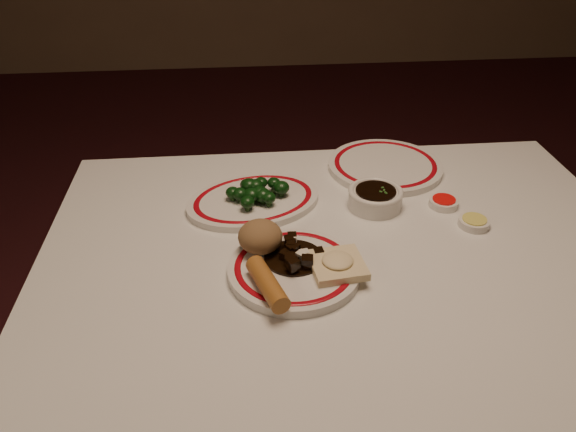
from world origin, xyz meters
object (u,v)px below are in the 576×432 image
at_px(broccoli_plate, 254,200).
at_px(broccoli_pile, 255,190).
at_px(main_plate, 294,269).
at_px(stirfry_heap, 295,254).
at_px(rice_mound, 260,237).
at_px(dining_table, 345,288).
at_px(soy_bowl, 375,199).
at_px(fried_wonton, 337,264).
at_px(spring_roll, 267,284).

height_order(broccoli_plate, broccoli_pile, broccoli_pile).
relative_size(main_plate, stirfry_heap, 2.45).
distance_m(rice_mound, broccoli_plate, 0.20).
distance_m(dining_table, rice_mound, 0.22).
bearing_deg(broccoli_plate, stirfry_heap, -73.93).
bearing_deg(broccoli_pile, soy_bowl, -6.82).
distance_m(fried_wonton, broccoli_plate, 0.30).
xyz_separation_m(rice_mound, stirfry_heap, (0.06, -0.04, -0.02)).
height_order(dining_table, main_plate, main_plate).
bearing_deg(soy_bowl, fried_wonton, -118.01).
height_order(dining_table, stirfry_heap, stirfry_heap).
xyz_separation_m(dining_table, fried_wonton, (-0.03, -0.07, 0.12)).
bearing_deg(fried_wonton, broccoli_pile, 117.46).
xyz_separation_m(stirfry_heap, soy_bowl, (0.20, 0.20, -0.01)).
height_order(dining_table, broccoli_pile, broccoli_pile).
bearing_deg(broccoli_plate, spring_roll, -88.09).
relative_size(broccoli_plate, broccoli_pile, 2.51).
distance_m(rice_mound, broccoli_pile, 0.19).
bearing_deg(soy_bowl, broccoli_plate, 172.11).
height_order(dining_table, broccoli_plate, broccoli_plate).
height_order(rice_mound, broccoli_plate, rice_mound).
bearing_deg(fried_wonton, soy_bowl, 61.99).
bearing_deg(fried_wonton, rice_mound, 152.43).
bearing_deg(main_plate, dining_table, 27.32).
distance_m(rice_mound, spring_roll, 0.12).
xyz_separation_m(dining_table, broccoli_plate, (-0.18, 0.20, 0.10)).
height_order(dining_table, rice_mound, rice_mound).
relative_size(rice_mound, spring_roll, 0.68).
bearing_deg(main_plate, rice_mound, 135.96).
bearing_deg(dining_table, rice_mound, -179.56).
height_order(broccoli_plate, soy_bowl, soy_bowl).
relative_size(stirfry_heap, soy_bowl, 0.96).
xyz_separation_m(main_plate, broccoli_pile, (-0.06, 0.25, 0.03)).
bearing_deg(soy_bowl, dining_table, -118.99).
height_order(spring_roll, fried_wonton, spring_roll).
bearing_deg(stirfry_heap, broccoli_pile, 105.46).
height_order(main_plate, rice_mound, rice_mound).
bearing_deg(rice_mound, stirfry_heap, -29.70).
bearing_deg(main_plate, spring_roll, -128.70).
bearing_deg(fried_wonton, dining_table, 64.25).
bearing_deg(fried_wonton, broccoli_plate, 117.69).
distance_m(spring_roll, broccoli_plate, 0.32).
bearing_deg(broccoli_pile, dining_table, -48.09).
bearing_deg(broccoli_pile, broccoli_plate, 127.38).
bearing_deg(soy_bowl, main_plate, -132.64).
height_order(stirfry_heap, soy_bowl, stirfry_heap).
bearing_deg(main_plate, fried_wonton, -10.48).
height_order(stirfry_heap, broccoli_pile, broccoli_pile).
xyz_separation_m(dining_table, soy_bowl, (0.09, 0.16, 0.11)).
relative_size(fried_wonton, soy_bowl, 0.91).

